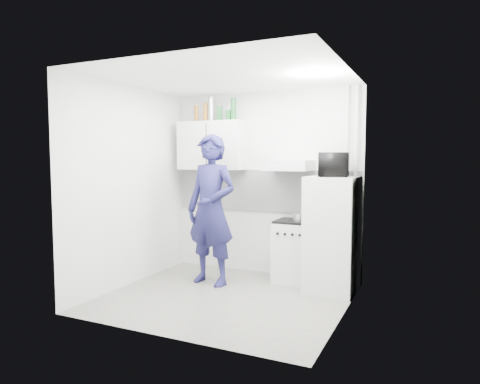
% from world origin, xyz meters
% --- Properties ---
extents(floor, '(2.80, 2.80, 0.00)m').
position_xyz_m(floor, '(0.00, 0.00, 0.00)').
color(floor, slate).
rests_on(floor, ground).
extents(ceiling, '(2.80, 2.80, 0.00)m').
position_xyz_m(ceiling, '(0.00, 0.00, 2.60)').
color(ceiling, white).
rests_on(ceiling, wall_back).
extents(wall_back, '(2.80, 0.00, 2.80)m').
position_xyz_m(wall_back, '(0.00, 1.25, 1.30)').
color(wall_back, silver).
rests_on(wall_back, floor).
extents(wall_left, '(0.00, 2.60, 2.60)m').
position_xyz_m(wall_left, '(-1.40, 0.00, 1.30)').
color(wall_left, silver).
rests_on(wall_left, floor).
extents(wall_right, '(0.00, 2.60, 2.60)m').
position_xyz_m(wall_right, '(1.40, 0.00, 1.30)').
color(wall_right, silver).
rests_on(wall_right, floor).
extents(person, '(0.78, 0.57, 1.98)m').
position_xyz_m(person, '(-0.43, 0.45, 0.99)').
color(person, '#191843').
rests_on(person, floor).
extents(stove, '(0.50, 0.50, 0.81)m').
position_xyz_m(stove, '(0.54, 1.00, 0.40)').
color(stove, silver).
rests_on(stove, floor).
extents(fridge, '(0.62, 0.62, 1.44)m').
position_xyz_m(fridge, '(1.10, 0.77, 0.72)').
color(fridge, beige).
rests_on(fridge, floor).
extents(stove_top, '(0.48, 0.48, 0.03)m').
position_xyz_m(stove_top, '(0.54, 1.00, 0.82)').
color(stove_top, black).
rests_on(stove_top, stove).
extents(saucepan, '(0.17, 0.17, 0.09)m').
position_xyz_m(saucepan, '(0.59, 1.02, 0.88)').
color(saucepan, silver).
rests_on(saucepan, stove_top).
extents(microwave, '(0.60, 0.48, 0.29)m').
position_xyz_m(microwave, '(1.10, 0.77, 1.59)').
color(microwave, black).
rests_on(microwave, fridge).
extents(bottle_b, '(0.06, 0.06, 0.25)m').
position_xyz_m(bottle_b, '(-1.01, 1.07, 2.32)').
color(bottle_b, brown).
rests_on(bottle_b, upper_cabinet).
extents(bottle_c, '(0.07, 0.07, 0.27)m').
position_xyz_m(bottle_c, '(-0.86, 1.07, 2.34)').
color(bottle_c, brown).
rests_on(bottle_c, upper_cabinet).
extents(bottle_d, '(0.08, 0.08, 0.35)m').
position_xyz_m(bottle_d, '(-0.77, 1.07, 2.38)').
color(bottle_d, silver).
rests_on(bottle_d, upper_cabinet).
extents(canister_a, '(0.09, 0.09, 0.22)m').
position_xyz_m(canister_a, '(-0.63, 1.07, 2.31)').
color(canister_a, '#144C1E').
rests_on(canister_a, upper_cabinet).
extents(canister_b, '(0.08, 0.08, 0.15)m').
position_xyz_m(canister_b, '(-0.48, 1.07, 2.27)').
color(canister_b, '#144C1E').
rests_on(canister_b, upper_cabinet).
extents(bottle_e, '(0.08, 0.08, 0.32)m').
position_xyz_m(bottle_e, '(-0.40, 1.07, 2.36)').
color(bottle_e, '#144C1E').
rests_on(bottle_e, upper_cabinet).
extents(upper_cabinet, '(1.00, 0.35, 0.70)m').
position_xyz_m(upper_cabinet, '(-0.75, 1.07, 1.85)').
color(upper_cabinet, beige).
rests_on(upper_cabinet, wall_back).
extents(range_hood, '(0.60, 0.50, 0.14)m').
position_xyz_m(range_hood, '(0.45, 1.00, 1.57)').
color(range_hood, silver).
rests_on(range_hood, wall_back).
extents(backsplash, '(2.74, 0.03, 0.60)m').
position_xyz_m(backsplash, '(0.00, 1.24, 1.20)').
color(backsplash, white).
rests_on(backsplash, wall_back).
extents(pipe_a, '(0.05, 0.05, 2.60)m').
position_xyz_m(pipe_a, '(1.30, 1.17, 1.30)').
color(pipe_a, silver).
rests_on(pipe_a, floor).
extents(pipe_b, '(0.04, 0.04, 2.60)m').
position_xyz_m(pipe_b, '(1.18, 1.17, 1.30)').
color(pipe_b, silver).
rests_on(pipe_b, floor).
extents(ceiling_spot_fixture, '(0.10, 0.10, 0.02)m').
position_xyz_m(ceiling_spot_fixture, '(1.00, 0.20, 2.57)').
color(ceiling_spot_fixture, white).
rests_on(ceiling_spot_fixture, ceiling).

